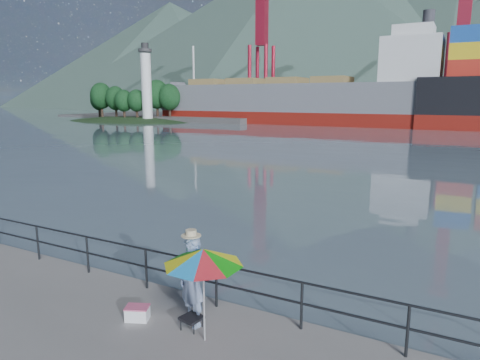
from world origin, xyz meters
name	(u,v)px	position (x,y,z in m)	size (l,w,h in m)	color
harbor_water	(441,114)	(0.00, 130.00, 0.00)	(500.00, 280.00, 0.00)	slate
guardrail	(116,261)	(0.00, 1.70, 0.52)	(22.00, 0.06, 1.03)	#2D3033
lighthouse_islet	(129,119)	(-54.97, 61.99, 0.26)	(48.00, 26.40, 19.20)	#263F1E
fisherman	(192,281)	(2.96, 0.82, 0.94)	(0.69, 0.45, 1.88)	#355B91
beach_umbrella	(203,257)	(3.50, 0.43, 1.70)	(2.02, 2.02, 1.85)	white
folding_stool	(192,322)	(3.05, 0.66, 0.14)	(0.47, 0.47, 0.26)	black
cooler_bag	(137,314)	(1.83, 0.41, 0.14)	(0.47, 0.31, 0.27)	white
fishing_rod	(217,297)	(2.77, 2.09, 0.00)	(0.02, 0.02, 1.96)	black
bulk_carrier	(313,101)	(-17.92, 70.20, 4.04)	(57.41, 9.94, 14.50)	maroon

